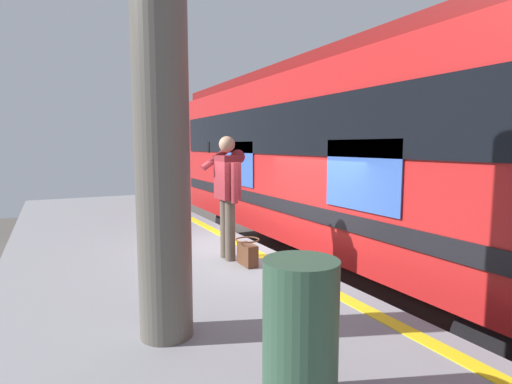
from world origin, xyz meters
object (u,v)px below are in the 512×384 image
Objects in this scene: train_carriage at (350,153)px; handbag at (248,253)px; passenger at (228,187)px; station_column at (161,103)px; trash_bin at (300,335)px.

handbag is at bearing 116.97° from train_carriage.
passenger reaches higher than handbag.
passenger is at bearing 109.68° from train_carriage.
train_carriage is 31.96× the size of handbag.
station_column reaches higher than train_carriage.
train_carriage is 5.28m from station_column.
station_column is at bearing 135.62° from handbag.
train_carriage is at bearing -70.32° from passenger.
handbag is 2.72m from station_column.
station_column is (-2.96, 4.34, 0.47)m from train_carriage.
train_carriage is at bearing -63.03° from handbag.
station_column is at bearing 144.38° from passenger.
passenger is (-1.07, 2.99, -0.43)m from train_carriage.
station_column is 2.00m from trash_bin.
handbag is 0.09× the size of station_column.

